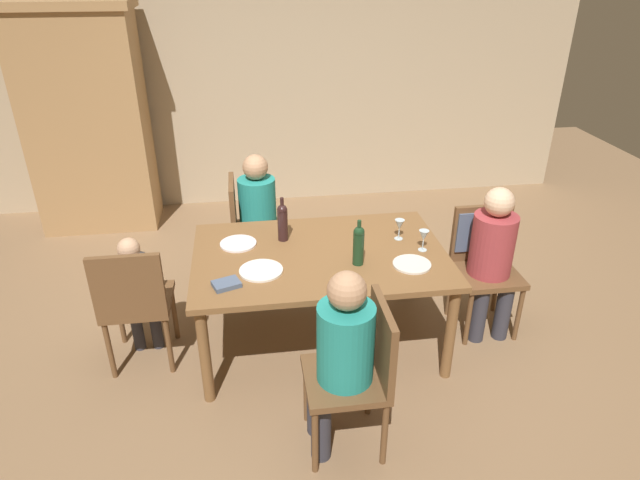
{
  "coord_description": "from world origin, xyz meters",
  "views": [
    {
      "loc": [
        -0.46,
        -3.21,
        2.52
      ],
      "look_at": [
        0.0,
        0.0,
        0.83
      ],
      "focal_mm": 30.77,
      "sensor_mm": 36.0,
      "label": 1
    }
  ],
  "objects_px": {
    "wine_bottle_dark_red": "(359,244)",
    "chair_left_end": "(135,300)",
    "chair_far_left": "(248,224)",
    "person_man_bearded": "(261,210)",
    "chair_right_end": "(483,250)",
    "armoire_cabinet": "(87,121)",
    "chair_near": "(361,367)",
    "dining_table": "(320,263)",
    "dinner_plate_guest_right": "(412,264)",
    "person_man_guest": "(493,252)",
    "wine_glass_near_left": "(399,225)",
    "person_child_small": "(137,287)",
    "wine_bottle_tall_green": "(283,221)",
    "dinner_plate_guest_left": "(261,270)",
    "wine_glass_centre": "(424,236)",
    "dinner_plate_host": "(238,244)",
    "person_woman_host": "(341,351)"
  },
  "relations": [
    {
      "from": "chair_left_end",
      "to": "wine_glass_near_left",
      "type": "height_order",
      "value": "chair_left_end"
    },
    {
      "from": "person_woman_host",
      "to": "chair_right_end",
      "type": "bearing_deg",
      "value": -49.7
    },
    {
      "from": "armoire_cabinet",
      "to": "dinner_plate_host",
      "type": "distance_m",
      "value": 2.56
    },
    {
      "from": "person_child_small",
      "to": "wine_bottle_tall_green",
      "type": "height_order",
      "value": "wine_bottle_tall_green"
    },
    {
      "from": "chair_near",
      "to": "chair_left_end",
      "type": "height_order",
      "value": "same"
    },
    {
      "from": "wine_bottle_tall_green",
      "to": "wine_bottle_dark_red",
      "type": "relative_size",
      "value": 1.03
    },
    {
      "from": "dinner_plate_guest_left",
      "to": "chair_near",
      "type": "bearing_deg",
      "value": -56.94
    },
    {
      "from": "chair_left_end",
      "to": "wine_glass_near_left",
      "type": "distance_m",
      "value": 1.85
    },
    {
      "from": "chair_far_left",
      "to": "dining_table",
      "type": "bearing_deg",
      "value": 26.52
    },
    {
      "from": "armoire_cabinet",
      "to": "dining_table",
      "type": "xyz_separation_m",
      "value": [
        1.95,
        -2.31,
        -0.44
      ]
    },
    {
      "from": "wine_bottle_dark_red",
      "to": "dinner_plate_guest_right",
      "type": "relative_size",
      "value": 1.26
    },
    {
      "from": "person_man_guest",
      "to": "wine_glass_near_left",
      "type": "distance_m",
      "value": 0.69
    },
    {
      "from": "chair_left_end",
      "to": "wine_bottle_dark_red",
      "type": "xyz_separation_m",
      "value": [
        1.46,
        -0.09,
        0.34
      ]
    },
    {
      "from": "wine_glass_centre",
      "to": "dinner_plate_host",
      "type": "xyz_separation_m",
      "value": [
        -1.24,
        0.26,
        -0.1
      ]
    },
    {
      "from": "dining_table",
      "to": "wine_glass_centre",
      "type": "xyz_separation_m",
      "value": [
        0.7,
        -0.06,
        0.18
      ]
    },
    {
      "from": "wine_glass_centre",
      "to": "armoire_cabinet",
      "type": "bearing_deg",
      "value": 138.19
    },
    {
      "from": "chair_right_end",
      "to": "person_man_bearded",
      "type": "relative_size",
      "value": 0.81
    },
    {
      "from": "chair_far_left",
      "to": "dinner_plate_host",
      "type": "relative_size",
      "value": 3.64
    },
    {
      "from": "person_woman_host",
      "to": "dinner_plate_guest_left",
      "type": "xyz_separation_m",
      "value": [
        -0.38,
        0.76,
        0.08
      ]
    },
    {
      "from": "chair_right_end",
      "to": "dinner_plate_guest_right",
      "type": "xyz_separation_m",
      "value": [
        -0.66,
        -0.37,
        0.15
      ]
    },
    {
      "from": "wine_bottle_dark_red",
      "to": "chair_right_end",
      "type": "bearing_deg",
      "value": 16.59
    },
    {
      "from": "chair_far_left",
      "to": "wine_bottle_dark_red",
      "type": "xyz_separation_m",
      "value": [
        0.69,
        -1.12,
        0.34
      ]
    },
    {
      "from": "armoire_cabinet",
      "to": "person_man_guest",
      "type": "bearing_deg",
      "value": -36.3
    },
    {
      "from": "person_man_bearded",
      "to": "wine_glass_centre",
      "type": "distance_m",
      "value": 1.47
    },
    {
      "from": "wine_bottle_tall_green",
      "to": "chair_right_end",
      "type": "bearing_deg",
      "value": -4.28
    },
    {
      "from": "armoire_cabinet",
      "to": "person_woman_host",
      "type": "bearing_deg",
      "value": -59.39
    },
    {
      "from": "person_child_small",
      "to": "wine_glass_centre",
      "type": "distance_m",
      "value": 1.95
    },
    {
      "from": "wine_bottle_dark_red",
      "to": "chair_left_end",
      "type": "bearing_deg",
      "value": 176.49
    },
    {
      "from": "chair_left_end",
      "to": "person_child_small",
      "type": "distance_m",
      "value": 0.11
    },
    {
      "from": "person_child_small",
      "to": "wine_glass_near_left",
      "type": "xyz_separation_m",
      "value": [
        1.81,
        0.1,
        0.28
      ]
    },
    {
      "from": "person_man_bearded",
      "to": "wine_bottle_tall_green",
      "type": "bearing_deg",
      "value": 10.22
    },
    {
      "from": "chair_right_end",
      "to": "person_child_small",
      "type": "relative_size",
      "value": 0.98
    },
    {
      "from": "chair_far_left",
      "to": "dinner_plate_host",
      "type": "bearing_deg",
      "value": -5.8
    },
    {
      "from": "person_man_guest",
      "to": "chair_near",
      "type": "bearing_deg",
      "value": 38.7
    },
    {
      "from": "person_woman_host",
      "to": "chair_far_left",
      "type": "bearing_deg",
      "value": 13.27
    },
    {
      "from": "chair_far_left",
      "to": "chair_right_end",
      "type": "distance_m",
      "value": 1.89
    },
    {
      "from": "chair_right_end",
      "to": "wine_bottle_dark_red",
      "type": "bearing_deg",
      "value": 16.59
    },
    {
      "from": "chair_near",
      "to": "wine_glass_centre",
      "type": "height_order",
      "value": "chair_near"
    },
    {
      "from": "person_man_bearded",
      "to": "person_child_small",
      "type": "distance_m",
      "value": 1.27
    },
    {
      "from": "armoire_cabinet",
      "to": "wine_bottle_dark_red",
      "type": "bearing_deg",
      "value": -48.84
    },
    {
      "from": "chair_near",
      "to": "dinner_plate_guest_left",
      "type": "distance_m",
      "value": 0.93
    },
    {
      "from": "dinner_plate_host",
      "to": "person_woman_host",
      "type": "bearing_deg",
      "value": -65.64
    },
    {
      "from": "armoire_cabinet",
      "to": "wine_bottle_tall_green",
      "type": "xyz_separation_m",
      "value": [
        1.72,
        -2.08,
        -0.22
      ]
    },
    {
      "from": "dining_table",
      "to": "wine_bottle_tall_green",
      "type": "relative_size",
      "value": 5.29
    },
    {
      "from": "chair_far_left",
      "to": "dinner_plate_guest_right",
      "type": "height_order",
      "value": "chair_far_left"
    },
    {
      "from": "wine_bottle_tall_green",
      "to": "wine_bottle_dark_red",
      "type": "xyz_separation_m",
      "value": [
        0.45,
        -0.41,
        -0.0
      ]
    },
    {
      "from": "wine_bottle_dark_red",
      "to": "chair_far_left",
      "type": "bearing_deg",
      "value": 121.83
    },
    {
      "from": "dining_table",
      "to": "wine_bottle_dark_red",
      "type": "xyz_separation_m",
      "value": [
        0.22,
        -0.18,
        0.22
      ]
    },
    {
      "from": "chair_right_end",
      "to": "person_man_guest",
      "type": "height_order",
      "value": "person_man_guest"
    },
    {
      "from": "chair_far_left",
      "to": "person_man_bearded",
      "type": "distance_m",
      "value": 0.17
    }
  ]
}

